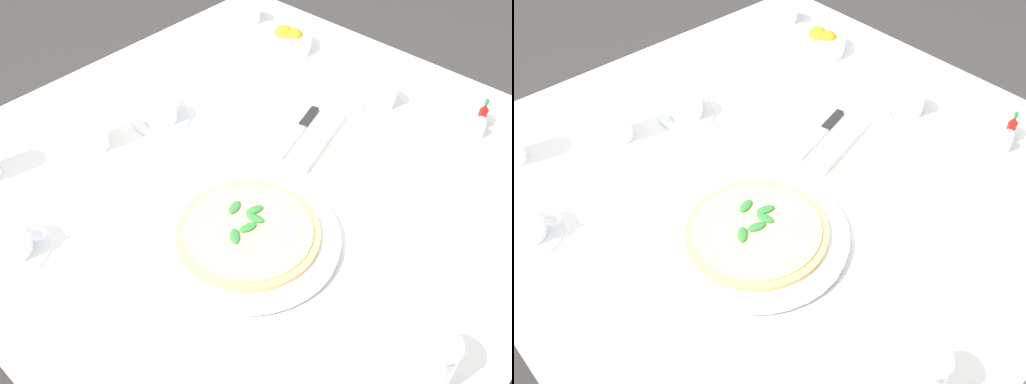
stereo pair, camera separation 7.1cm
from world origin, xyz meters
The scene contains 16 objects.
ground_plane centered at (0.00, 0.00, 0.00)m, with size 8.00×8.00×0.00m, color #33302D.
dining_table centered at (0.00, 0.00, 0.62)m, with size 1.20×1.20×0.74m.
pizza_plate centered at (0.18, 0.12, 0.76)m, with size 0.34×0.34×0.02m.
pizza centered at (0.18, 0.12, 0.77)m, with size 0.26×0.26×0.02m.
coffee_cup_right_edge centered at (-0.34, 0.06, 0.77)m, with size 0.13×0.13×0.06m.
coffee_cup_far_right centered at (0.49, -0.17, 0.78)m, with size 0.13×0.13×0.07m.
coffee_cup_near_right centered at (-0.44, -0.46, 0.77)m, with size 0.13×0.13×0.06m.
coffee_cup_left_edge centered at (0.05, -0.27, 0.77)m, with size 0.13×0.13×0.06m.
water_glass_back_corner centered at (0.21, -0.31, 0.80)m, with size 0.07×0.07×0.13m.
water_glass_center_back centered at (0.21, 0.51, 0.80)m, with size 0.06×0.06×0.12m.
napkin_folded centered at (-0.12, 0.00, 0.75)m, with size 0.25×0.18×0.02m.
dinner_knife centered at (-0.12, 0.00, 0.77)m, with size 0.19×0.07×0.01m.
citrus_bowl centered at (-0.39, -0.28, 0.77)m, with size 0.15×0.15×0.06m.
hot_sauce_bottle centered at (-0.42, 0.28, 0.78)m, with size 0.02×0.02×0.08m.
salt_shaker centered at (-0.39, 0.29, 0.77)m, with size 0.03×0.03×0.06m.
pepper_shaker centered at (-0.45, 0.27, 0.77)m, with size 0.03×0.03×0.06m.
Camera 2 is at (0.61, 0.64, 1.52)m, focal length 38.75 mm.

